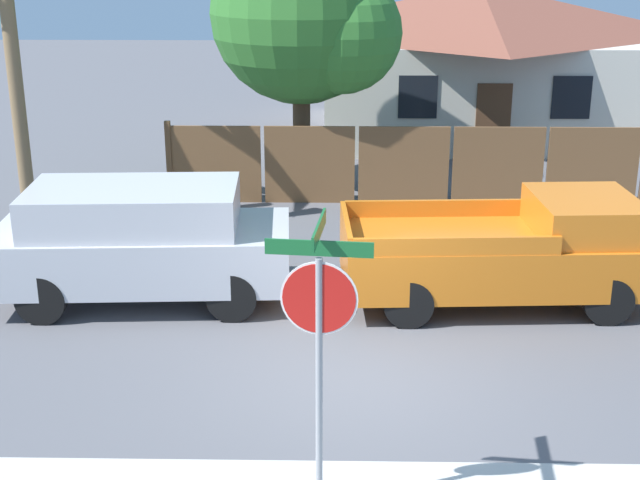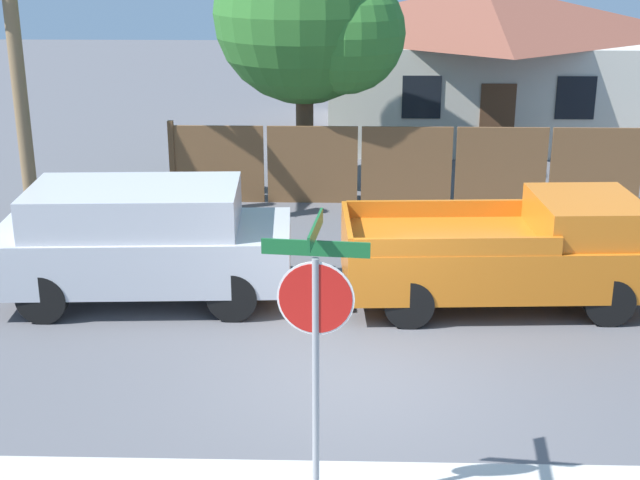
% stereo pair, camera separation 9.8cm
% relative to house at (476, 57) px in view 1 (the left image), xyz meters
% --- Properties ---
extents(ground_plane, '(80.00, 80.00, 0.00)m').
position_rel_house_xyz_m(ground_plane, '(-3.75, -15.74, -2.22)').
color(ground_plane, '#56565B').
extents(wooden_fence, '(14.42, 0.12, 1.80)m').
position_rel_house_xyz_m(wooden_fence, '(-0.54, -7.54, -1.37)').
color(wooden_fence, brown).
rests_on(wooden_fence, ground).
extents(house, '(9.43, 7.60, 4.29)m').
position_rel_house_xyz_m(house, '(0.00, 0.00, 0.00)').
color(house, beige).
rests_on(house, ground).
extents(oak_tree, '(4.21, 4.01, 6.00)m').
position_rel_house_xyz_m(oak_tree, '(-4.65, -6.46, 1.68)').
color(oak_tree, brown).
rests_on(oak_tree, ground).
extents(red_suv, '(4.73, 2.23, 1.88)m').
position_rel_house_xyz_m(red_suv, '(-7.13, -13.11, -1.20)').
color(red_suv, '#B7B7BC').
rests_on(red_suv, ground).
extents(orange_pickup, '(4.97, 2.28, 1.73)m').
position_rel_house_xyz_m(orange_pickup, '(-1.29, -13.09, -1.36)').
color(orange_pickup, orange).
rests_on(orange_pickup, ground).
extents(stop_sign, '(1.02, 0.92, 3.10)m').
position_rel_house_xyz_m(stop_sign, '(-4.19, -18.61, -0.11)').
color(stop_sign, gray).
rests_on(stop_sign, ground).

